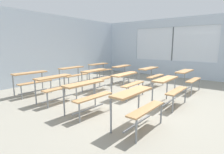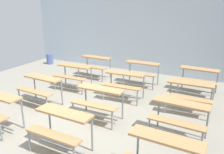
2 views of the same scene
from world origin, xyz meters
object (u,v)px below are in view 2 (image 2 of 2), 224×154
at_px(desk_bench_r2c2, 189,91).
at_px(trash_bin, 50,59).
at_px(desk_bench_r2c0, 73,72).
at_px(desk_bench_r1c2, 180,112).
at_px(desk_bench_r1c1, 98,97).
at_px(desk_bench_r3c0, 95,62).
at_px(desk_bench_r3c2, 198,75).
at_px(desk_bench_r0c1, 61,123).
at_px(desk_bench_r0c2, 164,152).
at_px(desk_bench_r3c1, 141,68).
at_px(desk_bench_r1c0, 40,85).
at_px(desk_bench_r2c1, 124,80).

xyz_separation_m(desk_bench_r2c2, trash_bin, (-6.27, 2.10, -0.34)).
bearing_deg(trash_bin, desk_bench_r2c0, -36.58).
bearing_deg(desk_bench_r1c2, desk_bench_r1c1, -176.21).
bearing_deg(desk_bench_r3c0, desk_bench_r3c2, 3.16).
height_order(desk_bench_r0c1, desk_bench_r3c0, same).
distance_m(desk_bench_r0c2, desk_bench_r3c1, 4.41).
distance_m(desk_bench_r0c2, desk_bench_r3c2, 4.09).
xyz_separation_m(desk_bench_r0c1, desk_bench_r2c2, (1.78, 2.68, 0.00)).
bearing_deg(desk_bench_r1c0, desk_bench_r3c1, 58.61).
bearing_deg(desk_bench_r2c1, desk_bench_r1c2, -39.06).
height_order(desk_bench_r2c2, desk_bench_r3c0, same).
relative_size(desk_bench_r1c0, desk_bench_r2c0, 1.02).
height_order(desk_bench_r0c2, desk_bench_r1c1, same).
bearing_deg(desk_bench_r0c2, desk_bench_r2c2, 93.63).
height_order(desk_bench_r3c1, trash_bin, desk_bench_r3c1).
xyz_separation_m(desk_bench_r2c0, desk_bench_r2c1, (1.73, -0.01, 0.00)).
relative_size(desk_bench_r2c2, desk_bench_r3c0, 1.00).
height_order(desk_bench_r1c2, desk_bench_r2c2, same).
relative_size(desk_bench_r1c2, desk_bench_r3c1, 1.02).
height_order(desk_bench_r1c0, desk_bench_r3c1, same).
xyz_separation_m(desk_bench_r0c1, desk_bench_r3c2, (1.80, 4.10, 0.00)).
bearing_deg(desk_bench_r1c2, desk_bench_r2c1, 146.16).
distance_m(desk_bench_r1c0, desk_bench_r2c2, 3.79).
relative_size(desk_bench_r0c2, desk_bench_r3c0, 1.00).
height_order(desk_bench_r0c1, desk_bench_r1c0, same).
xyz_separation_m(desk_bench_r1c1, desk_bench_r3c1, (0.06, 2.68, 0.00)).
distance_m(desk_bench_r0c2, desk_bench_r1c2, 1.38).
bearing_deg(desk_bench_r0c1, desk_bench_r3c1, 90.42).
bearing_deg(desk_bench_r0c1, trash_bin, 134.27).
bearing_deg(desk_bench_r0c1, desk_bench_r2c1, 90.70).
relative_size(desk_bench_r1c0, desk_bench_r1c2, 1.00).
distance_m(desk_bench_r3c2, trash_bin, 6.34).
height_order(desk_bench_r0c1, desk_bench_r1c2, same).
xyz_separation_m(desk_bench_r1c0, desk_bench_r3c2, (3.57, 2.73, 0.00)).
distance_m(desk_bench_r0c2, desk_bench_r1c0, 3.87).
relative_size(desk_bench_r1c2, desk_bench_r2c1, 1.00).
height_order(desk_bench_r1c0, desk_bench_r2c2, same).
bearing_deg(desk_bench_r1c0, desk_bench_r2c1, 39.78).
bearing_deg(desk_bench_r1c0, desk_bench_r2c2, 23.29).
height_order(desk_bench_r1c1, desk_bench_r3c1, same).
relative_size(desk_bench_r2c1, desk_bench_r2c2, 1.01).
bearing_deg(desk_bench_r2c0, desk_bench_r1c0, -93.83).
distance_m(desk_bench_r2c0, trash_bin, 3.48).
distance_m(desk_bench_r0c1, desk_bench_r3c1, 4.03).
xyz_separation_m(desk_bench_r0c1, desk_bench_r2c0, (-1.71, 2.72, 0.00)).
xyz_separation_m(desk_bench_r1c1, desk_bench_r2c1, (0.03, 1.35, 0.00)).
relative_size(desk_bench_r1c1, desk_bench_r2c1, 0.98).
relative_size(desk_bench_r1c0, trash_bin, 2.53).
distance_m(desk_bench_r1c1, desk_bench_r3c2, 3.29).
bearing_deg(desk_bench_r3c0, desk_bench_r3c1, 2.00).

